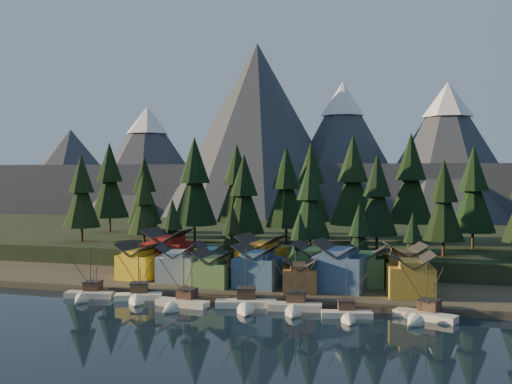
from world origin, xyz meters
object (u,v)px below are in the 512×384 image
(boat_4, at_px, (295,299))
(house_front_0, at_px, (138,260))
(house_back_1, at_px, (211,260))
(boat_0, at_px, (87,288))
(boat_5, at_px, (347,308))
(boat_3, at_px, (246,297))
(boat_6, at_px, (422,308))
(boat_1, at_px, (138,289))
(house_back_0, at_px, (168,250))
(boat_2, at_px, (179,297))
(house_front_1, at_px, (176,262))

(boat_4, bearing_deg, house_front_0, 152.82)
(house_back_1, bearing_deg, boat_4, -44.91)
(boat_0, bearing_deg, boat_5, -11.06)
(boat_3, distance_m, house_front_0, 34.06)
(house_back_1, bearing_deg, boat_0, -138.33)
(boat_6, xyz_separation_m, house_front_0, (-63.02, 14.72, 3.65))
(boat_1, bearing_deg, boat_4, -21.79)
(boat_1, distance_m, house_back_1, 21.85)
(boat_5, bearing_deg, house_back_0, 139.97)
(boat_6, bearing_deg, house_front_0, -171.29)
(boat_0, distance_m, house_front_0, 16.39)
(boat_6, relative_size, house_back_1, 1.45)
(boat_1, relative_size, boat_3, 0.92)
(boat_6, relative_size, house_back_0, 1.11)
(boat_5, bearing_deg, boat_0, 166.86)
(boat_4, bearing_deg, house_back_0, 140.82)
(boat_0, bearing_deg, boat_6, -8.82)
(boat_0, height_order, house_back_1, boat_0)
(boat_3, relative_size, house_back_1, 1.59)
(boat_5, bearing_deg, boat_4, 154.26)
(boat_2, bearing_deg, boat_5, 6.15)
(house_front_0, relative_size, house_back_0, 0.82)
(house_front_1, bearing_deg, boat_1, -110.89)
(boat_1, xyz_separation_m, boat_5, (42.76, -2.60, -0.45))
(house_front_0, height_order, house_back_0, house_back_0)
(boat_4, bearing_deg, boat_2, -179.49)
(boat_5, distance_m, house_front_0, 53.05)
(boat_0, xyz_separation_m, boat_2, (21.42, -1.92, -0.04))
(boat_2, xyz_separation_m, boat_6, (45.22, 2.76, 0.01))
(boat_4, bearing_deg, house_front_1, 148.00)
(house_front_1, bearing_deg, boat_5, -33.69)
(boat_6, bearing_deg, boat_2, -154.65)
(boat_4, xyz_separation_m, house_back_1, (-24.06, 19.85, 3.44))
(boat_3, relative_size, boat_6, 1.10)
(house_front_0, xyz_separation_m, house_back_1, (15.90, 5.42, 0.05))
(boat_0, distance_m, boat_4, 43.60)
(boat_2, distance_m, boat_5, 32.31)
(boat_2, relative_size, house_front_1, 1.26)
(boat_1, relative_size, boat_2, 1.02)
(boat_1, distance_m, boat_5, 42.84)
(house_front_0, bearing_deg, house_back_0, 71.00)
(boat_4, distance_m, boat_5, 10.47)
(house_front_1, height_order, house_back_0, house_back_0)
(boat_3, bearing_deg, house_front_1, 129.98)
(house_front_0, bearing_deg, boat_4, -14.35)
(boat_4, distance_m, house_front_1, 33.55)
(boat_0, xyz_separation_m, house_front_0, (3.63, 15.57, 3.62))
(boat_2, relative_size, house_front_0, 1.33)
(boat_2, height_order, house_front_1, boat_2)
(boat_4, bearing_deg, boat_3, 174.80)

